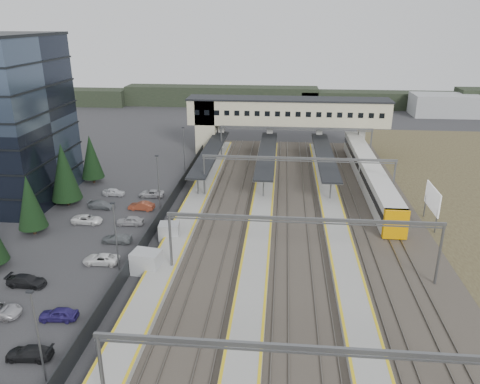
# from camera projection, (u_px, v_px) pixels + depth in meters

# --- Properties ---
(ground) EXTENTS (220.00, 220.00, 0.00)m
(ground) POSITION_uv_depth(u_px,v_px,m) (202.00, 241.00, 58.76)
(ground) COLOR #2B2B2D
(ground) RESTS_ON ground
(conifer_row) EXTENTS (4.42, 49.82, 9.50)m
(conifer_row) POSITION_uv_depth(u_px,v_px,m) (12.00, 211.00, 55.37)
(conifer_row) COLOR black
(conifer_row) RESTS_ON ground
(car_park) EXTENTS (10.33, 44.43, 1.29)m
(car_park) POSITION_uv_depth(u_px,v_px,m) (81.00, 254.00, 54.23)
(car_park) COLOR #973011
(car_park) RESTS_ON ground
(lampposts) EXTENTS (0.50, 53.25, 8.07)m
(lampposts) POSITION_uv_depth(u_px,v_px,m) (141.00, 203.00, 59.09)
(lampposts) COLOR slate
(lampposts) RESTS_ON ground
(fence) EXTENTS (0.08, 90.00, 2.00)m
(fence) POSITION_uv_depth(u_px,v_px,m) (161.00, 216.00, 63.63)
(fence) COLOR #26282B
(fence) RESTS_ON ground
(relay_cabin_near) EXTENTS (3.39, 2.72, 2.55)m
(relay_cabin_near) POSITION_uv_depth(u_px,v_px,m) (147.00, 262.00, 51.02)
(relay_cabin_near) COLOR #979A9C
(relay_cabin_near) RESTS_ON ground
(relay_cabin_far) EXTENTS (2.65, 2.28, 2.26)m
(relay_cabin_far) POSITION_uv_depth(u_px,v_px,m) (169.00, 232.00, 58.55)
(relay_cabin_far) COLOR #979A9C
(relay_cabin_far) RESTS_ON ground
(rail_corridor) EXTENTS (34.00, 90.00, 0.92)m
(rail_corridor) POSITION_uv_depth(u_px,v_px,m) (278.00, 225.00, 62.50)
(rail_corridor) COLOR #353028
(rail_corridor) RESTS_ON ground
(canopies) EXTENTS (23.10, 30.00, 3.28)m
(canopies) POSITION_uv_depth(u_px,v_px,m) (267.00, 153.00, 81.94)
(canopies) COLOR black
(canopies) RESTS_ON ground
(footbridge) EXTENTS (40.40, 6.40, 11.20)m
(footbridge) POSITION_uv_depth(u_px,v_px,m) (274.00, 114.00, 94.45)
(footbridge) COLOR #B5AE8F
(footbridge) RESTS_ON ground
(gantries) EXTENTS (28.40, 62.28, 7.17)m
(gantries) POSITION_uv_depth(u_px,v_px,m) (300.00, 191.00, 58.40)
(gantries) COLOR slate
(gantries) RESTS_ON ground
(train) EXTENTS (3.05, 42.35, 3.83)m
(train) POSITION_uv_depth(u_px,v_px,m) (368.00, 173.00, 77.34)
(train) COLOR silver
(train) RESTS_ON ground
(billboard) EXTENTS (0.20, 6.25, 5.36)m
(billboard) POSITION_uv_depth(u_px,v_px,m) (432.00, 200.00, 62.04)
(billboard) COLOR slate
(billboard) RESTS_ON ground
(treeline_far) EXTENTS (170.00, 19.00, 7.00)m
(treeline_far) POSITION_uv_depth(u_px,v_px,m) (331.00, 99.00, 141.67)
(treeline_far) COLOR black
(treeline_far) RESTS_ON ground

